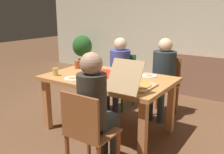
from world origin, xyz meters
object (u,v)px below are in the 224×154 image
object	(u,v)px
drinking_glass_1	(77,65)
chair_1	(123,78)
person_1	(119,67)
pizza_box_1	(106,74)
person_2	(96,105)
drinking_glass_0	(97,81)
couch	(217,81)
plate_0	(149,76)
potted_plant	(82,49)
chair_0	(165,84)
person_0	(163,71)
dining_table	(108,84)
chair_2	(88,133)
plate_1	(73,78)
pizza_box_0	(135,84)
drinking_glass_2	(55,72)

from	to	relation	value
drinking_glass_1	chair_1	bearing A→B (deg)	67.33
person_1	pizza_box_1	bearing A→B (deg)	-70.90
pizza_box_1	person_2	bearing A→B (deg)	-61.20
drinking_glass_0	drinking_glass_1	distance (m)	0.92
couch	plate_0	bearing A→B (deg)	-102.96
person_1	chair_1	bearing A→B (deg)	90.00
potted_plant	person_2	bearing A→B (deg)	-48.52
chair_1	pizza_box_1	distance (m)	0.93
plate_0	potted_plant	bearing A→B (deg)	143.25
plate_0	couch	distance (m)	2.23
potted_plant	drinking_glass_1	bearing A→B (deg)	-51.42
chair_1	person_1	bearing A→B (deg)	-90.00
plate_0	pizza_box_1	bearing A→B (deg)	-156.57
chair_0	pizza_box_1	bearing A→B (deg)	-119.51
person_0	pizza_box_1	world-z (taller)	person_0
couch	drinking_glass_1	bearing A→B (deg)	-124.92
dining_table	potted_plant	world-z (taller)	potted_plant
chair_2	pizza_box_1	bearing A→B (deg)	115.63
plate_0	plate_1	distance (m)	1.01
drinking_glass_0	couch	distance (m)	3.00
plate_0	couch	world-z (taller)	couch
person_1	drinking_glass_1	size ratio (longest dim) A/B	9.93
plate_1	drinking_glass_1	world-z (taller)	drinking_glass_1
chair_2	pizza_box_0	world-z (taller)	pizza_box_0
person_1	pizza_box_1	distance (m)	0.76
pizza_box_0	pizza_box_1	size ratio (longest dim) A/B	1.54
chair_2	potted_plant	xyz separation A→B (m)	(-3.08, 3.62, 0.09)
chair_0	plate_0	world-z (taller)	chair_0
pizza_box_0	drinking_glass_2	world-z (taller)	pizza_box_0
person_2	drinking_glass_2	size ratio (longest dim) A/B	11.79
couch	drinking_glass_2	bearing A→B (deg)	-119.39
chair_1	person_2	bearing A→B (deg)	-66.90
plate_0	drinking_glass_2	world-z (taller)	drinking_glass_2
potted_plant	person_0	bearing A→B (deg)	-29.91
pizza_box_1	drinking_glass_2	distance (m)	0.70
plate_1	drinking_glass_2	bearing A→B (deg)	-179.52
couch	potted_plant	distance (m)	3.61
person_2	pizza_box_1	size ratio (longest dim) A/B	3.46
pizza_box_0	drinking_glass_1	size ratio (longest dim) A/B	4.69
chair_0	chair_1	world-z (taller)	chair_0
person_1	pizza_box_0	world-z (taller)	person_1
dining_table	pizza_box_1	size ratio (longest dim) A/B	4.59
dining_table	plate_1	xyz separation A→B (m)	(-0.32, -0.33, 0.11)
drinking_glass_0	person_0	bearing A→B (deg)	74.96
chair_1	pizza_box_1	size ratio (longest dim) A/B	2.45
chair_0	person_2	size ratio (longest dim) A/B	0.73
chair_2	pizza_box_1	xyz separation A→B (m)	(-0.51, 1.07, 0.29)
drinking_glass_2	potted_plant	size ratio (longest dim) A/B	0.11
dining_table	potted_plant	xyz separation A→B (m)	(-2.65, 2.64, -0.09)
pizza_box_1	potted_plant	xyz separation A→B (m)	(-2.56, 2.55, -0.19)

